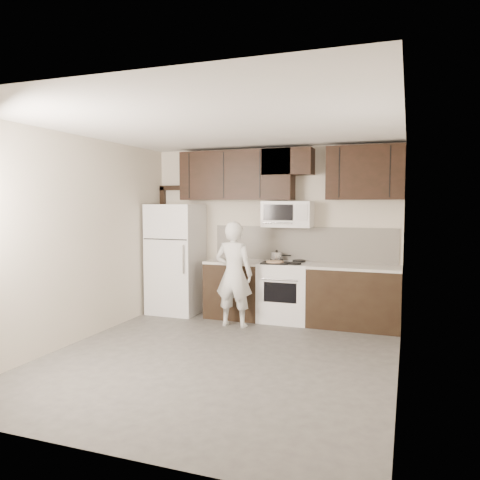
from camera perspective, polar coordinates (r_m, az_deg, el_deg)
The scene contains 14 objects.
floor at distance 5.69m, azimuth -2.55°, elevation -14.14°, with size 4.50×4.50×0.00m, color #4B4846.
back_wall at distance 7.54m, azimuth 3.94°, elevation 0.93°, with size 4.00×4.00×0.00m, color beige.
ceiling at distance 5.46m, azimuth -2.65°, elevation 13.77°, with size 4.50×4.50×0.00m, color white.
counter_run at distance 7.21m, azimuth 7.87°, elevation -6.44°, with size 2.95×0.64×0.91m.
stove at distance 7.27m, azimuth 5.52°, elevation -6.28°, with size 0.76×0.66×0.94m.
backsplash at distance 7.42m, azimuth 7.63°, elevation -0.47°, with size 2.90×0.02×0.54m, color silver.
upper_cabinets at distance 7.31m, azimuth 5.19°, elevation 8.12°, with size 3.48×0.35×0.78m.
microwave at distance 7.26m, azimuth 5.82°, elevation 3.15°, with size 0.76×0.42×0.40m.
refrigerator at distance 7.82m, azimuth -7.81°, elevation -2.28°, with size 0.80×0.76×1.80m.
door_trim at distance 8.24m, azimuth -9.08°, elevation 0.49°, with size 0.50×0.08×2.12m.
saucepan at distance 7.38m, azimuth 4.50°, elevation -2.01°, with size 0.32×0.19×0.18m.
baking_tray at distance 7.06m, azimuth 4.28°, elevation -2.81°, with size 0.39×0.29×0.02m, color black.
pizza at distance 7.06m, azimuth 4.28°, elevation -2.65°, with size 0.27×0.27×0.02m, color #D1B38C.
person at distance 6.89m, azimuth -0.76°, elevation -4.17°, with size 0.57×0.37×1.56m, color silver.
Camera 1 is at (2.06, -4.98, 1.82)m, focal length 35.00 mm.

